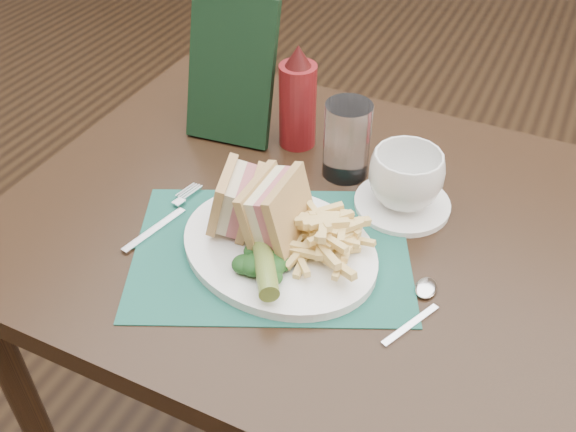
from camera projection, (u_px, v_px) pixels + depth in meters
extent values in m
plane|color=black|center=(371.00, 311.00, 1.83)|extent=(7.00, 7.00, 0.00)
cube|color=#195245|center=(272.00, 251.00, 0.93)|extent=(0.48, 0.42, 0.00)
cylinder|color=#59712B|center=(265.00, 263.00, 0.86)|extent=(0.09, 0.12, 0.03)
cylinder|color=white|center=(402.00, 204.00, 1.00)|extent=(0.16, 0.16, 0.01)
imported|color=white|center=(406.00, 178.00, 0.97)|extent=(0.16, 0.16, 0.09)
cylinder|color=white|center=(347.00, 140.00, 1.03)|extent=(0.09, 0.09, 0.13)
cube|color=black|center=(231.00, 71.00, 1.09)|extent=(0.16, 0.11, 0.24)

